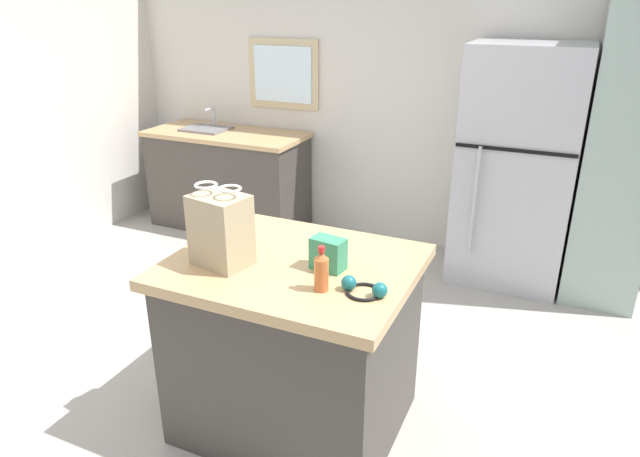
{
  "coord_description": "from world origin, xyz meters",
  "views": [
    {
      "loc": [
        1.27,
        -2.22,
        2.03
      ],
      "look_at": [
        0.19,
        0.16,
        0.96
      ],
      "focal_mm": 31.87,
      "sensor_mm": 36.0,
      "label": 1
    }
  ],
  "objects_px": {
    "kitchen_island": "(295,345)",
    "bottle": "(321,271)",
    "ear_defenders": "(364,289)",
    "refrigerator": "(517,168)",
    "tall_cabinet": "(623,148)",
    "shopping_bag": "(221,230)",
    "small_box": "(328,254)"
  },
  "relations": [
    {
      "from": "shopping_bag",
      "to": "small_box",
      "type": "distance_m",
      "value": 0.49
    },
    {
      "from": "refrigerator",
      "to": "ear_defenders",
      "type": "height_order",
      "value": "refrigerator"
    },
    {
      "from": "small_box",
      "to": "bottle",
      "type": "bearing_deg",
      "value": -74.37
    },
    {
      "from": "tall_cabinet",
      "to": "shopping_bag",
      "type": "xyz_separation_m",
      "value": [
        -1.67,
        -2.28,
        -0.01
      ]
    },
    {
      "from": "tall_cabinet",
      "to": "ear_defenders",
      "type": "height_order",
      "value": "tall_cabinet"
    },
    {
      "from": "kitchen_island",
      "to": "shopping_bag",
      "type": "distance_m",
      "value": 0.69
    },
    {
      "from": "shopping_bag",
      "to": "small_box",
      "type": "relative_size",
      "value": 2.5
    },
    {
      "from": "ear_defenders",
      "to": "tall_cabinet",
      "type": "bearing_deg",
      "value": 66.47
    },
    {
      "from": "bottle",
      "to": "kitchen_island",
      "type": "bearing_deg",
      "value": 140.03
    },
    {
      "from": "refrigerator",
      "to": "small_box",
      "type": "relative_size",
      "value": 11.77
    },
    {
      "from": "kitchen_island",
      "to": "bottle",
      "type": "distance_m",
      "value": 0.61
    },
    {
      "from": "small_box",
      "to": "bottle",
      "type": "xyz_separation_m",
      "value": [
        0.05,
        -0.19,
        0.01
      ]
    },
    {
      "from": "bottle",
      "to": "ear_defenders",
      "type": "relative_size",
      "value": 0.99
    },
    {
      "from": "refrigerator",
      "to": "ear_defenders",
      "type": "distance_m",
      "value": 2.31
    },
    {
      "from": "tall_cabinet",
      "to": "shopping_bag",
      "type": "height_order",
      "value": "tall_cabinet"
    },
    {
      "from": "kitchen_island",
      "to": "shopping_bag",
      "type": "bearing_deg",
      "value": -152.0
    },
    {
      "from": "kitchen_island",
      "to": "refrigerator",
      "type": "xyz_separation_m",
      "value": [
        0.74,
        2.13,
        0.41
      ]
    },
    {
      "from": "kitchen_island",
      "to": "ear_defenders",
      "type": "relative_size",
      "value": 5.53
    },
    {
      "from": "bottle",
      "to": "ear_defenders",
      "type": "height_order",
      "value": "bottle"
    },
    {
      "from": "tall_cabinet",
      "to": "bottle",
      "type": "distance_m",
      "value": 2.6
    },
    {
      "from": "small_box",
      "to": "ear_defenders",
      "type": "bearing_deg",
      "value": -33.28
    },
    {
      "from": "shopping_bag",
      "to": "ear_defenders",
      "type": "distance_m",
      "value": 0.69
    },
    {
      "from": "refrigerator",
      "to": "bottle",
      "type": "height_order",
      "value": "refrigerator"
    },
    {
      "from": "small_box",
      "to": "bottle",
      "type": "height_order",
      "value": "bottle"
    },
    {
      "from": "refrigerator",
      "to": "kitchen_island",
      "type": "bearing_deg",
      "value": -109.04
    },
    {
      "from": "tall_cabinet",
      "to": "bottle",
      "type": "bearing_deg",
      "value": -116.58
    },
    {
      "from": "kitchen_island",
      "to": "ear_defenders",
      "type": "bearing_deg",
      "value": -20.33
    },
    {
      "from": "small_box",
      "to": "ear_defenders",
      "type": "relative_size",
      "value": 0.74
    },
    {
      "from": "tall_cabinet",
      "to": "ear_defenders",
      "type": "bearing_deg",
      "value": -113.53
    },
    {
      "from": "kitchen_island",
      "to": "ear_defenders",
      "type": "distance_m",
      "value": 0.64
    },
    {
      "from": "small_box",
      "to": "tall_cabinet",
      "type": "bearing_deg",
      "value": 60.31
    },
    {
      "from": "ear_defenders",
      "to": "refrigerator",
      "type": "bearing_deg",
      "value": 81.61
    }
  ]
}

